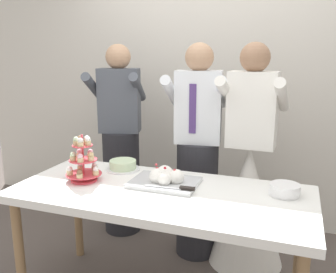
{
  "coord_description": "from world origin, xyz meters",
  "views": [
    {
      "loc": [
        0.74,
        -1.92,
        1.58
      ],
      "look_at": [
        -0.01,
        0.15,
        1.07
      ],
      "focal_mm": 38.72,
      "sensor_mm": 36.0,
      "label": 1
    }
  ],
  "objects_px": {
    "cupcake_stand": "(83,161)",
    "person_bride": "(248,190)",
    "person_guest": "(121,151)",
    "round_cake": "(123,165)",
    "person_groom": "(197,164)",
    "dessert_table": "(160,202)",
    "main_cake_tray": "(165,179)",
    "plate_stack": "(285,190)"
  },
  "relations": [
    {
      "from": "cupcake_stand",
      "to": "round_cake",
      "type": "height_order",
      "value": "cupcake_stand"
    },
    {
      "from": "main_cake_tray",
      "to": "round_cake",
      "type": "height_order",
      "value": "main_cake_tray"
    },
    {
      "from": "cupcake_stand",
      "to": "main_cake_tray",
      "type": "height_order",
      "value": "cupcake_stand"
    },
    {
      "from": "cupcake_stand",
      "to": "plate_stack",
      "type": "height_order",
      "value": "cupcake_stand"
    },
    {
      "from": "round_cake",
      "to": "person_groom",
      "type": "relative_size",
      "value": 0.14
    },
    {
      "from": "main_cake_tray",
      "to": "round_cake",
      "type": "relative_size",
      "value": 1.81
    },
    {
      "from": "person_groom",
      "to": "cupcake_stand",
      "type": "bearing_deg",
      "value": -129.71
    },
    {
      "from": "round_cake",
      "to": "person_groom",
      "type": "height_order",
      "value": "person_groom"
    },
    {
      "from": "dessert_table",
      "to": "plate_stack",
      "type": "distance_m",
      "value": 0.73
    },
    {
      "from": "dessert_table",
      "to": "cupcake_stand",
      "type": "xyz_separation_m",
      "value": [
        -0.53,
        -0.01,
        0.2
      ]
    },
    {
      "from": "dessert_table",
      "to": "plate_stack",
      "type": "relative_size",
      "value": 9.91
    },
    {
      "from": "dessert_table",
      "to": "main_cake_tray",
      "type": "height_order",
      "value": "main_cake_tray"
    },
    {
      "from": "round_cake",
      "to": "cupcake_stand",
      "type": "bearing_deg",
      "value": -114.97
    },
    {
      "from": "round_cake",
      "to": "person_bride",
      "type": "xyz_separation_m",
      "value": [
        0.83,
        0.4,
        -0.22
      ]
    },
    {
      "from": "cupcake_stand",
      "to": "round_cake",
      "type": "distance_m",
      "value": 0.33
    },
    {
      "from": "plate_stack",
      "to": "main_cake_tray",
      "type": "bearing_deg",
      "value": -174.2
    },
    {
      "from": "cupcake_stand",
      "to": "plate_stack",
      "type": "distance_m",
      "value": 1.25
    },
    {
      "from": "person_groom",
      "to": "person_guest",
      "type": "height_order",
      "value": "same"
    },
    {
      "from": "main_cake_tray",
      "to": "person_guest",
      "type": "relative_size",
      "value": 0.26
    },
    {
      "from": "main_cake_tray",
      "to": "person_groom",
      "type": "bearing_deg",
      "value": 84.96
    },
    {
      "from": "dessert_table",
      "to": "person_guest",
      "type": "xyz_separation_m",
      "value": [
        -0.69,
        0.83,
        0.05
      ]
    },
    {
      "from": "person_guest",
      "to": "dessert_table",
      "type": "bearing_deg",
      "value": -50.22
    },
    {
      "from": "plate_stack",
      "to": "round_cake",
      "type": "relative_size",
      "value": 0.76
    },
    {
      "from": "person_guest",
      "to": "round_cake",
      "type": "bearing_deg",
      "value": -61.47
    },
    {
      "from": "person_bride",
      "to": "person_groom",
      "type": "bearing_deg",
      "value": 179.6
    },
    {
      "from": "main_cake_tray",
      "to": "round_cake",
      "type": "distance_m",
      "value": 0.43
    },
    {
      "from": "dessert_table",
      "to": "person_bride",
      "type": "height_order",
      "value": "person_bride"
    },
    {
      "from": "plate_stack",
      "to": "person_groom",
      "type": "distance_m",
      "value": 0.84
    },
    {
      "from": "dessert_table",
      "to": "person_guest",
      "type": "distance_m",
      "value": 1.08
    },
    {
      "from": "cupcake_stand",
      "to": "round_cake",
      "type": "bearing_deg",
      "value": 65.03
    },
    {
      "from": "person_bride",
      "to": "person_guest",
      "type": "xyz_separation_m",
      "value": [
        -1.13,
        0.15,
        0.16
      ]
    },
    {
      "from": "cupcake_stand",
      "to": "person_guest",
      "type": "xyz_separation_m",
      "value": [
        -0.17,
        0.84,
        -0.16
      ]
    },
    {
      "from": "cupcake_stand",
      "to": "round_cake",
      "type": "relative_size",
      "value": 1.27
    },
    {
      "from": "cupcake_stand",
      "to": "main_cake_tray",
      "type": "xyz_separation_m",
      "value": [
        0.52,
        0.11,
        -0.09
      ]
    },
    {
      "from": "round_cake",
      "to": "main_cake_tray",
      "type": "bearing_deg",
      "value": -25.16
    },
    {
      "from": "cupcake_stand",
      "to": "person_guest",
      "type": "relative_size",
      "value": 0.18
    },
    {
      "from": "round_cake",
      "to": "person_groom",
      "type": "bearing_deg",
      "value": 42.45
    },
    {
      "from": "main_cake_tray",
      "to": "plate_stack",
      "type": "relative_size",
      "value": 2.4
    },
    {
      "from": "plate_stack",
      "to": "person_bride",
      "type": "height_order",
      "value": "person_bride"
    },
    {
      "from": "cupcake_stand",
      "to": "person_bride",
      "type": "relative_size",
      "value": 0.18
    },
    {
      "from": "cupcake_stand",
      "to": "plate_stack",
      "type": "xyz_separation_m",
      "value": [
        1.23,
        0.18,
        -0.1
      ]
    },
    {
      "from": "main_cake_tray",
      "to": "person_bride",
      "type": "relative_size",
      "value": 0.26
    }
  ]
}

